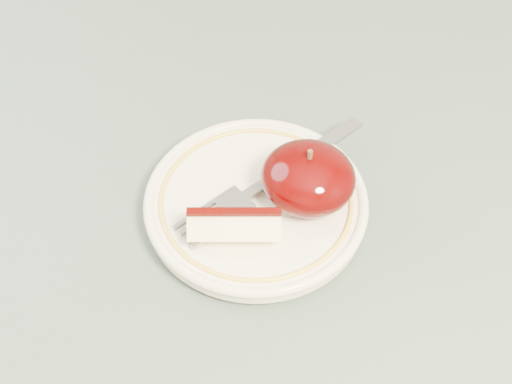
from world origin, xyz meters
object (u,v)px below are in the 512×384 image
(apple_half, at_px, (308,178))
(fork, at_px, (271,179))
(table, at_px, (248,363))
(plate, at_px, (256,203))

(apple_half, xyz_separation_m, fork, (-0.03, 0.01, -0.02))
(table, distance_m, fork, 0.16)
(apple_half, bearing_deg, fork, 170.34)
(plate, height_order, apple_half, apple_half)
(plate, bearing_deg, fork, 71.49)
(apple_half, distance_m, fork, 0.04)
(table, xyz_separation_m, apple_half, (0.02, 0.11, 0.13))
(table, height_order, apple_half, apple_half)
(table, bearing_deg, fork, 96.80)
(plate, distance_m, apple_half, 0.05)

